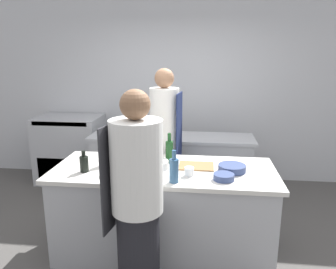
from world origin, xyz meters
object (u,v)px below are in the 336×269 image
(bottle_olive_oil, at_px, (169,151))
(bowl_wooden_salad, at_px, (156,165))
(chef_at_stove, at_px, (165,145))
(bowl_prep_small, at_px, (116,170))
(bottle_sauce, at_px, (105,157))
(bowl_mixing_large, at_px, (232,168))
(chef_at_prep_near, at_px, (137,203))
(oven_range, at_px, (71,149))
(bottle_wine, at_px, (118,150))
(bowl_ceramic_blue, at_px, (224,177))
(bottle_cooking_oil, at_px, (84,163))
(cup, at_px, (189,171))
(bottle_vinegar, at_px, (136,158))
(bottle_water, at_px, (174,170))

(bottle_olive_oil, height_order, bowl_wooden_salad, bottle_olive_oil)
(chef_at_stove, height_order, bowl_prep_small, chef_at_stove)
(bottle_sauce, distance_m, bowl_mixing_large, 1.24)
(chef_at_prep_near, xyz_separation_m, bottle_olive_oil, (0.15, 0.88, 0.15))
(oven_range, xyz_separation_m, bowl_mixing_large, (2.35, -1.75, 0.41))
(oven_range, distance_m, bowl_wooden_salad, 2.42)
(bottle_wine, height_order, bowl_ceramic_blue, bottle_wine)
(bowl_wooden_salad, bearing_deg, bottle_cooking_oil, -165.84)
(chef_at_stove, xyz_separation_m, cup, (0.33, -0.88, 0.01))
(oven_range, bearing_deg, chef_at_prep_near, -57.06)
(bottle_olive_oil, bearing_deg, bowl_prep_small, -139.48)
(bowl_ceramic_blue, bearing_deg, bowl_prep_small, 178.56)
(bowl_mixing_large, bearing_deg, bottle_sauce, 178.54)
(bowl_ceramic_blue, bearing_deg, bottle_olive_oil, 142.07)
(oven_range, bearing_deg, bottle_vinegar, -50.99)
(bowl_prep_small, height_order, bowl_wooden_salad, bowl_prep_small)
(oven_range, xyz_separation_m, bottle_water, (1.83, -2.07, 0.49))
(chef_at_prep_near, height_order, bottle_vinegar, chef_at_prep_near)
(chef_at_stove, xyz_separation_m, bottle_water, (0.21, -1.06, 0.09))
(chef_at_stove, relative_size, bottle_wine, 9.83)
(bottle_wine, bearing_deg, bowl_prep_small, -77.72)
(bottle_olive_oil, xyz_separation_m, cup, (0.22, -0.34, -0.08))
(bottle_sauce, bearing_deg, bottle_vinegar, -7.56)
(oven_range, xyz_separation_m, bottle_vinegar, (1.42, -1.76, 0.48))
(chef_at_stove, distance_m, bottle_cooking_oil, 1.11)
(bottle_sauce, xyz_separation_m, cup, (0.84, -0.18, -0.05))
(bottle_vinegar, bearing_deg, oven_range, 129.01)
(bottle_cooking_oil, relative_size, bowl_prep_small, 0.99)
(bowl_prep_small, relative_size, cup, 2.39)
(bottle_vinegar, bearing_deg, bowl_prep_small, -128.30)
(bottle_sauce, relative_size, bottle_water, 0.77)
(bottle_vinegar, bearing_deg, bowl_mixing_large, 0.65)
(chef_at_prep_near, bearing_deg, bottle_olive_oil, 0.30)
(bottle_vinegar, height_order, bottle_cooking_oil, bottle_vinegar)
(oven_range, height_order, bottle_vinegar, bottle_vinegar)
(bottle_vinegar, relative_size, bottle_sauce, 1.16)
(bowl_mixing_large, distance_m, bowl_wooden_salad, 0.72)
(bottle_vinegar, xyz_separation_m, bowl_ceramic_blue, (0.83, -0.21, -0.07))
(oven_range, height_order, bottle_wine, bottle_wine)
(chef_at_prep_near, height_order, bowl_mixing_large, chef_at_prep_near)
(bowl_mixing_large, bearing_deg, bottle_vinegar, -179.35)
(bowl_prep_small, bearing_deg, bowl_ceramic_blue, -1.44)
(bowl_mixing_large, xyz_separation_m, bowl_ceramic_blue, (-0.09, -0.22, -0.00))
(chef_at_prep_near, relative_size, bottle_sauce, 7.83)
(oven_range, height_order, bowl_mixing_large, oven_range)
(bowl_mixing_large, bearing_deg, bowl_ceramic_blue, -111.45)
(bowl_ceramic_blue, height_order, cup, cup)
(bowl_prep_small, bearing_deg, chef_at_prep_near, -58.65)
(bottle_cooking_oil, bearing_deg, bottle_wine, 67.63)
(oven_range, xyz_separation_m, bottle_sauce, (1.11, -1.72, 0.47))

